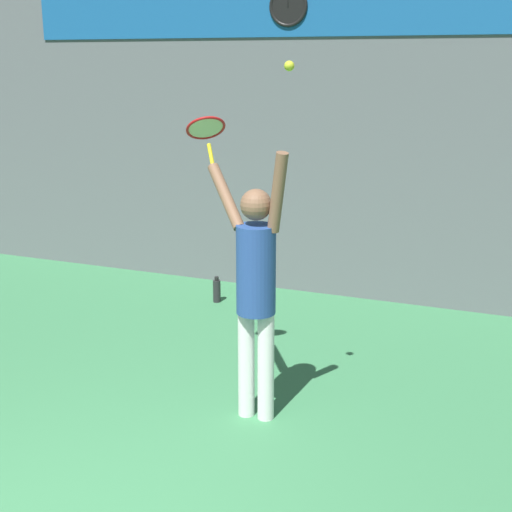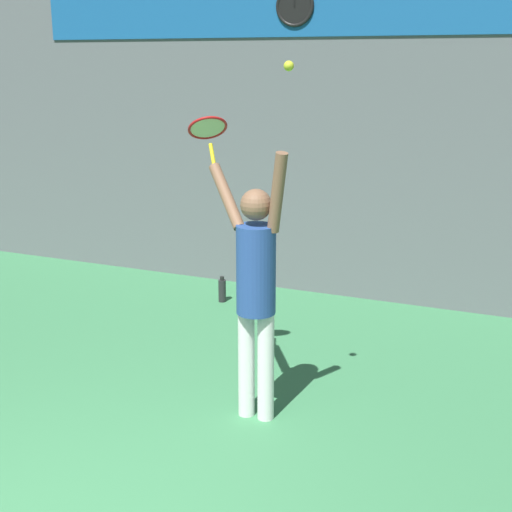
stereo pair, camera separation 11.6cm
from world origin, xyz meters
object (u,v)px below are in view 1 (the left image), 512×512
Objects in this scene: tennis_racket at (206,130)px; scoreboard_clock at (288,6)px; tennis_player at (256,282)px; water_bottle at (217,290)px; tennis_ball at (289,66)px.

scoreboard_clock is at bearing 95.75° from tennis_racket.
tennis_player is at bearing -35.75° from tennis_racket.
water_bottle is (-0.86, 1.98, -2.07)m from tennis_racket.
tennis_racket is 5.96× the size of tennis_ball.
tennis_player is (0.88, -3.15, -2.21)m from scoreboard_clock.
scoreboard_clock reaches higher than tennis_racket.
tennis_player is at bearing -58.68° from water_bottle.
scoreboard_clock reaches higher than tennis_player.
tennis_racket is 3.00m from water_bottle.
tennis_racket is 1.37× the size of water_bottle.
tennis_ball is at bearing -70.26° from scoreboard_clock.
tennis_ball is (0.27, -0.06, 1.59)m from tennis_player.
scoreboard_clock is 6.42× the size of tennis_ball.
water_bottle is at bearing -128.87° from scoreboard_clock.
tennis_racket is (0.27, -2.72, -1.13)m from scoreboard_clock.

